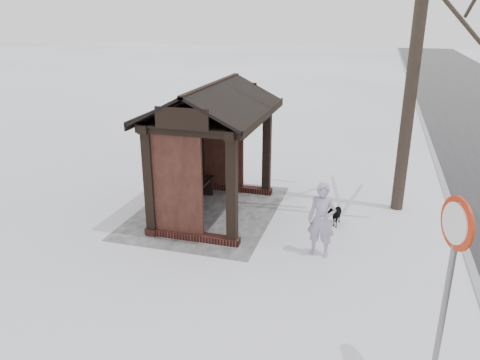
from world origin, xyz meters
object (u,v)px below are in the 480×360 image
Objects in this scene: bus_shelter at (207,124)px; road_sign at (452,255)px; pedestrian at (322,220)px; dog at (335,214)px.

road_sign is (4.33, 4.68, -0.34)m from bus_shelter.
pedestrian reaches higher than dog.
bus_shelter is at bearing -155.76° from road_sign.
bus_shelter is 3.54m from dog.
bus_shelter is 1.40× the size of road_sign.
bus_shelter is at bearing 161.87° from pedestrian.
bus_shelter reaches higher than road_sign.
bus_shelter reaches higher than dog.
pedestrian is at bearing -171.00° from road_sign.
pedestrian is 3.63m from road_sign.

